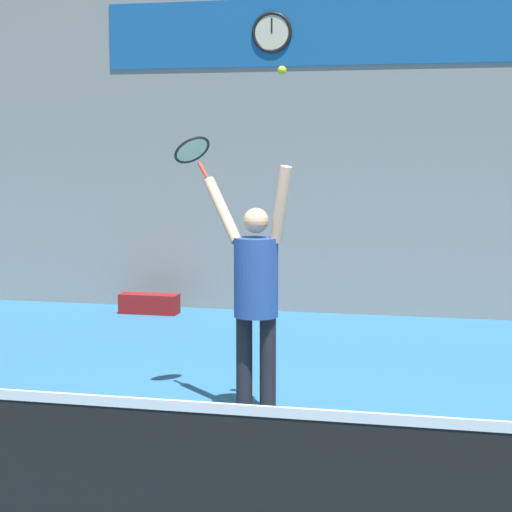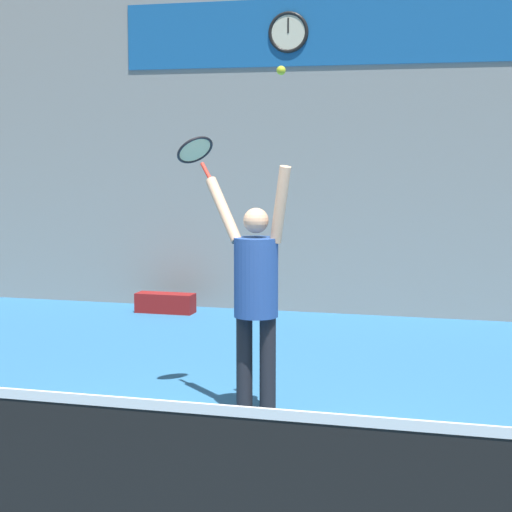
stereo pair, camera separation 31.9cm
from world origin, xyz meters
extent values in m
plane|color=teal|center=(0.00, 0.00, 0.00)|extent=(18.00, 18.00, 0.00)
cube|color=gray|center=(0.00, 6.05, 2.50)|extent=(18.00, 0.10, 5.00)
cube|color=#195B9E|center=(0.00, 5.99, 3.57)|extent=(6.10, 0.02, 0.84)
cylinder|color=beige|center=(-0.87, 5.97, 3.57)|extent=(0.47, 0.02, 0.47)
torus|color=black|center=(-0.87, 5.97, 3.57)|extent=(0.52, 0.05, 0.52)
cube|color=black|center=(-0.87, 5.96, 3.65)|extent=(0.02, 0.01, 0.19)
cube|color=black|center=(0.00, -1.65, 0.46)|extent=(8.69, 0.01, 0.91)
cube|color=white|center=(0.00, -1.65, 0.93)|extent=(8.69, 0.02, 0.05)
cylinder|color=black|center=(-0.11, 1.34, 0.40)|extent=(0.13, 0.13, 0.80)
cylinder|color=black|center=(0.09, 1.34, 0.40)|extent=(0.13, 0.13, 0.80)
cylinder|color=#26478C|center=(-0.01, 1.34, 1.12)|extent=(0.35, 0.35, 0.63)
sphere|color=#D8A884|center=(-0.01, 1.34, 1.57)|extent=(0.20, 0.20, 0.20)
cylinder|color=#D8A884|center=(0.20, 1.30, 1.70)|extent=(0.22, 0.20, 0.61)
cylinder|color=#D8A884|center=(-0.31, 1.46, 1.64)|extent=(0.40, 0.35, 0.53)
cylinder|color=red|center=(-0.51, 1.62, 1.94)|extent=(0.14, 0.11, 0.15)
torus|color=black|center=(-0.64, 1.71, 2.11)|extent=(0.39, 0.41, 0.24)
cylinder|color=beige|center=(-0.64, 1.71, 2.11)|extent=(0.33, 0.34, 0.19)
sphere|color=#CCDB2D|center=(0.21, 1.24, 2.71)|extent=(0.07, 0.07, 0.07)
cube|color=maroon|center=(-2.37, 5.46, 0.13)|extent=(0.76, 0.26, 0.25)
camera|label=1|loc=(1.61, -5.70, 2.14)|focal=65.00mm
camera|label=2|loc=(1.91, -5.62, 2.14)|focal=65.00mm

